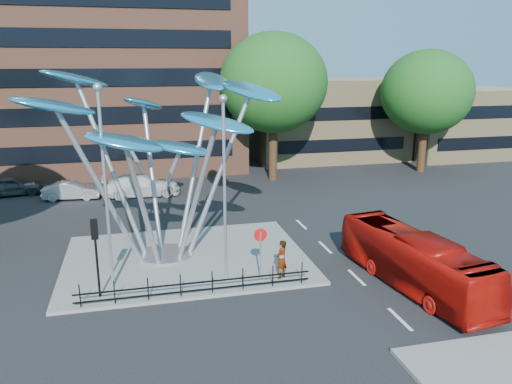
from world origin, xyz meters
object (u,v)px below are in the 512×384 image
object	(u,v)px
red_bus	(413,260)
parked_car_right	(141,185)
no_entry_sign_island	(260,245)
pedestrian	(282,259)
tree_far	(427,92)
leaf_sculpture	(158,124)
traffic_light_island	(95,242)
parked_car_left	(11,186)
tree_right	(274,83)
street_lamp_right	(224,173)
parked_car_mid	(72,191)
street_lamp_left	(104,171)

from	to	relation	value
red_bus	parked_car_right	distance (m)	21.89
no_entry_sign_island	parked_car_right	xyz separation A→B (m)	(-4.93, 16.71, -1.00)
red_bus	pedestrian	world-z (taller)	red_bus
tree_far	leaf_sculpture	world-z (taller)	tree_far
traffic_light_island	parked_car_left	world-z (taller)	traffic_light_island
tree_right	traffic_light_island	xyz separation A→B (m)	(-13.00, -19.50, -5.42)
no_entry_sign_island	red_bus	distance (m)	6.81
tree_right	parked_car_left	size ratio (longest dim) A/B	2.81
traffic_light_island	parked_car_left	bearing A→B (deg)	111.11
street_lamp_right	parked_car_mid	world-z (taller)	street_lamp_right
no_entry_sign_island	parked_car_left	size ratio (longest dim) A/B	0.57
pedestrian	parked_car_left	world-z (taller)	pedestrian
parked_car_left	street_lamp_left	bearing A→B (deg)	-164.80
tree_far	parked_car_mid	size ratio (longest dim) A/B	2.70
leaf_sculpture	street_lamp_right	size ratio (longest dim) A/B	1.53
tree_right	leaf_sculpture	distance (m)	18.37
street_lamp_right	red_bus	world-z (taller)	street_lamp_right
red_bus	street_lamp_right	bearing A→B (deg)	155.36
street_lamp_right	pedestrian	size ratio (longest dim) A/B	4.59
parked_car_mid	parked_car_right	world-z (taller)	parked_car_right
tree_far	street_lamp_left	world-z (taller)	tree_far
tree_right	pedestrian	xyz separation A→B (m)	(-5.01, -19.50, -6.98)
traffic_light_island	parked_car_right	size ratio (longest dim) A/B	0.61
traffic_light_island	parked_car_right	xyz separation A→B (m)	(2.07, 16.73, -1.80)
leaf_sculpture	street_lamp_left	bearing A→B (deg)	-127.40
street_lamp_left	parked_car_right	xyz separation A→B (m)	(1.57, 15.73, -4.54)
leaf_sculpture	parked_car_left	bearing A→B (deg)	124.58
tree_far	street_lamp_right	bearing A→B (deg)	-138.53
parked_car_right	parked_car_mid	bearing A→B (deg)	84.91
street_lamp_right	red_bus	size ratio (longest dim) A/B	0.94
leaf_sculpture	parked_car_right	bearing A→B (deg)	93.94
parked_car_mid	leaf_sculpture	bearing A→B (deg)	-150.82
tree_right	parked_car_left	bearing A→B (deg)	-179.04
leaf_sculpture	parked_car_right	world-z (taller)	leaf_sculpture
street_lamp_left	street_lamp_right	xyz separation A→B (m)	(5.00, -0.50, -0.26)
tree_far	parked_car_right	size ratio (longest dim) A/B	1.92
street_lamp_left	traffic_light_island	size ratio (longest dim) A/B	2.57
street_lamp_right	pedestrian	world-z (taller)	street_lamp_right
parked_car_mid	parked_car_right	bearing A→B (deg)	-87.96
leaf_sculpture	parked_car_right	distance (m)	13.96
leaf_sculpture	parked_car_mid	distance (m)	15.36
street_lamp_right	parked_car_mid	size ratio (longest dim) A/B	2.07
street_lamp_right	traffic_light_island	size ratio (longest dim) A/B	2.42
traffic_light_island	leaf_sculpture	bearing A→B (deg)	54.96
parked_car_left	no_entry_sign_island	bearing A→B (deg)	-151.35
leaf_sculpture	parked_car_right	xyz separation A→B (m)	(-0.86, 12.55, -6.06)
street_lamp_right	traffic_light_island	xyz separation A→B (m)	(-5.50, -0.50, -2.48)
parked_car_mid	parked_car_right	size ratio (longest dim) A/B	0.71
tree_far	no_entry_sign_island	bearing A→B (deg)	-135.75
tree_far	no_entry_sign_island	world-z (taller)	tree_far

